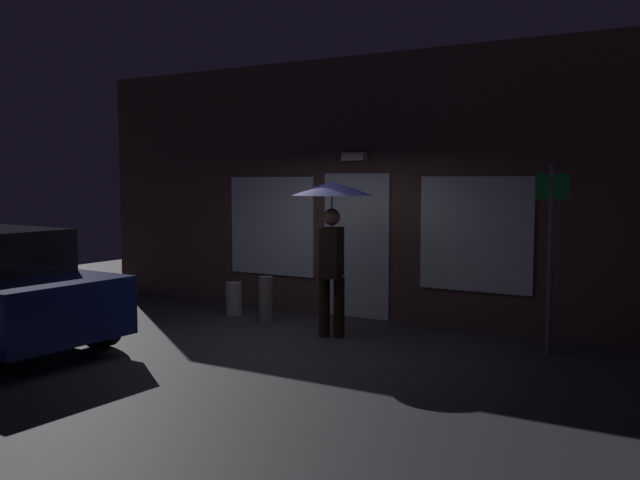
# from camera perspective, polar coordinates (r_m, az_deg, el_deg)

# --- Properties ---
(ground_plane) EXTENTS (18.00, 18.00, 0.00)m
(ground_plane) POSITION_cam_1_polar(r_m,az_deg,el_deg) (8.94, -3.61, -8.65)
(ground_plane) COLOR #38353A
(building_facade) EXTENTS (10.12, 0.48, 3.96)m
(building_facade) POSITION_cam_1_polar(r_m,az_deg,el_deg) (10.71, 3.45, 4.21)
(building_facade) COLOR brown
(building_facade) RESTS_ON ground
(person_with_umbrella) EXTENTS (1.08, 1.08, 2.08)m
(person_with_umbrella) POSITION_cam_1_polar(r_m,az_deg,el_deg) (9.17, 0.98, 1.95)
(person_with_umbrella) COLOR black
(person_with_umbrella) RESTS_ON ground
(street_sign_post) EXTENTS (0.40, 0.07, 2.27)m
(street_sign_post) POSITION_cam_1_polar(r_m,az_deg,el_deg) (8.75, 18.43, -0.59)
(street_sign_post) COLOR #595B60
(street_sign_post) RESTS_ON ground
(sidewalk_bollard) EXTENTS (0.25, 0.25, 0.52)m
(sidewalk_bollard) POSITION_cam_1_polar(r_m,az_deg,el_deg) (10.91, -7.09, -4.81)
(sidewalk_bollard) COLOR #9E998E
(sidewalk_bollard) RESTS_ON ground
(sidewalk_bollard_2) EXTENTS (0.21, 0.21, 0.68)m
(sidewalk_bollard_2) POSITION_cam_1_polar(r_m,az_deg,el_deg) (10.33, -4.46, -4.88)
(sidewalk_bollard_2) COLOR slate
(sidewalk_bollard_2) RESTS_ON ground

